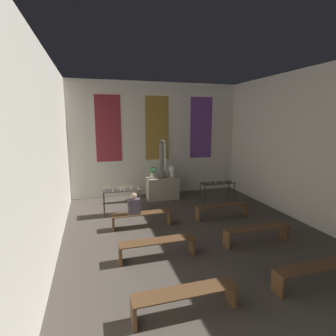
{
  "coord_description": "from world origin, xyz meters",
  "views": [
    {
      "loc": [
        -2.74,
        -0.18,
        3.24
      ],
      "look_at": [
        0.0,
        9.16,
        1.45
      ],
      "focal_mm": 28.0,
      "sensor_mm": 36.0,
      "label": 1
    }
  ],
  "objects": [
    {
      "name": "pew_third_left",
      "position": [
        -1.36,
        5.42,
        0.32
      ],
      "size": [
        1.81,
        0.36,
        0.44
      ],
      "color": "brown",
      "rests_on": "ground_plane"
    },
    {
      "name": "altar",
      "position": [
        0.0,
        9.96,
        0.45
      ],
      "size": [
        1.28,
        0.59,
        0.9
      ],
      "color": "#ADA38E",
      "rests_on": "ground_plane"
    },
    {
      "name": "candle_rack_right",
      "position": [
        1.82,
        8.63,
        0.76
      ],
      "size": [
        1.29,
        0.47,
        1.08
      ],
      "color": "#332D28",
      "rests_on": "ground_plane"
    },
    {
      "name": "pew_back_left",
      "position": [
        -1.36,
        7.35,
        0.32
      ],
      "size": [
        1.81,
        0.36,
        0.44
      ],
      "color": "brown",
      "rests_on": "ground_plane"
    },
    {
      "name": "wall_right",
      "position": [
        3.71,
        5.43,
        2.41
      ],
      "size": [
        0.12,
        11.1,
        4.82
      ],
      "color": "silver",
      "rests_on": "ground_plane"
    },
    {
      "name": "pew_third_right",
      "position": [
        1.36,
        5.42,
        0.32
      ],
      "size": [
        1.81,
        0.36,
        0.44
      ],
      "color": "brown",
      "rests_on": "ground_plane"
    },
    {
      "name": "statue",
      "position": [
        0.0,
        9.96,
        1.64
      ],
      "size": [
        0.25,
        0.25,
        1.56
      ],
      "color": "#5B5651",
      "rests_on": "altar"
    },
    {
      "name": "wall_back",
      "position": [
        0.0,
        10.91,
        2.43
      ],
      "size": [
        7.55,
        0.16,
        4.82
      ],
      "color": "silver",
      "rests_on": "ground_plane"
    },
    {
      "name": "flower_vase_right",
      "position": [
        0.42,
        9.96,
        1.18
      ],
      "size": [
        0.31,
        0.31,
        0.49
      ],
      "color": "beige",
      "rests_on": "altar"
    },
    {
      "name": "flower_vase_left",
      "position": [
        -0.42,
        9.96,
        1.18
      ],
      "size": [
        0.31,
        0.31,
        0.49
      ],
      "color": "beige",
      "rests_on": "altar"
    },
    {
      "name": "pew_second_left",
      "position": [
        -1.36,
        3.49,
        0.32
      ],
      "size": [
        1.81,
        0.36,
        0.44
      ],
      "color": "brown",
      "rests_on": "ground_plane"
    },
    {
      "name": "pew_second_right",
      "position": [
        1.36,
        3.49,
        0.32
      ],
      "size": [
        1.81,
        0.36,
        0.44
      ],
      "color": "brown",
      "rests_on": "ground_plane"
    },
    {
      "name": "pew_back_right",
      "position": [
        1.36,
        7.35,
        0.32
      ],
      "size": [
        1.81,
        0.36,
        0.44
      ],
      "color": "brown",
      "rests_on": "ground_plane"
    },
    {
      "name": "wall_left",
      "position": [
        -3.71,
        5.43,
        2.41
      ],
      "size": [
        0.12,
        11.1,
        4.82
      ],
      "color": "silver",
      "rests_on": "ground_plane"
    },
    {
      "name": "candle_rack_left",
      "position": [
        -1.81,
        8.63,
        0.76
      ],
      "size": [
        1.29,
        0.47,
        1.06
      ],
      "color": "#332D28",
      "rests_on": "ground_plane"
    },
    {
      "name": "person_seated",
      "position": [
        -1.6,
        7.35,
        0.73
      ],
      "size": [
        0.36,
        0.24,
        0.66
      ],
      "color": "#564C56",
      "rests_on": "pew_back_left"
    }
  ]
}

